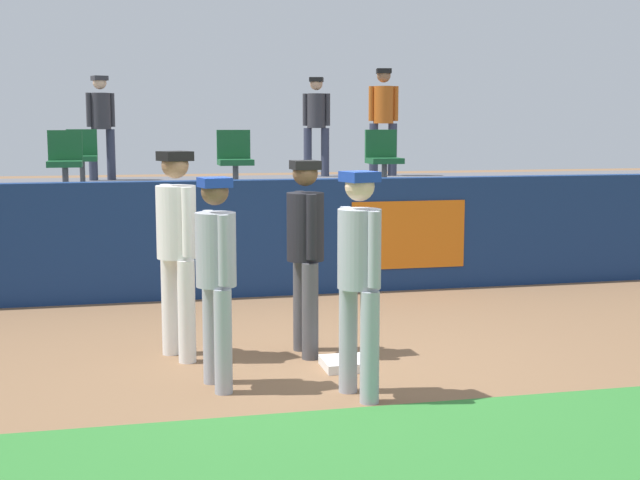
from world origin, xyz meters
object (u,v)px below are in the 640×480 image
(spectator_hooded, at_px, (383,114))
(seat_back_left, at_px, (82,154))
(seat_front_center, at_px, (235,157))
(player_fielder_home, at_px, (177,240))
(player_umpire, at_px, (305,243))
(player_runner_visitor, at_px, (359,268))
(player_coach_visitor, at_px, (216,268))
(seat_front_right, at_px, (383,155))
(first_base, at_px, (345,363))
(seat_front_left, at_px, (65,158))
(spectator_casual, at_px, (101,120))
(spectator_capped, at_px, (316,119))

(spectator_hooded, bearing_deg, seat_back_left, 23.84)
(seat_front_center, bearing_deg, seat_back_left, 139.57)
(player_fielder_home, bearing_deg, player_umpire, 60.50)
(player_runner_visitor, relative_size, player_coach_visitor, 1.04)
(seat_front_right, bearing_deg, first_base, -110.48)
(player_umpire, relative_size, seat_front_center, 2.13)
(seat_front_left, xyz_separation_m, spectator_casual, (0.42, 2.79, 0.51))
(player_umpire, bearing_deg, spectator_hooded, 154.78)
(first_base, height_order, seat_back_left, seat_back_left)
(first_base, xyz_separation_m, spectator_capped, (1.50, 7.85, 2.16))
(player_umpire, distance_m, spectator_casual, 7.46)
(player_runner_visitor, bearing_deg, spectator_hooded, 145.31)
(seat_front_left, bearing_deg, seat_front_center, 0.01)
(player_coach_visitor, bearing_deg, player_fielder_home, -177.76)
(player_fielder_home, xyz_separation_m, seat_front_right, (3.21, 4.18, 0.58))
(seat_back_left, bearing_deg, seat_front_right, -22.95)
(seat_back_left, height_order, spectator_casual, spectator_casual)
(seat_back_left, height_order, spectator_hooded, spectator_hooded)
(first_base, xyz_separation_m, player_coach_visitor, (-1.15, -0.33, 0.95))
(player_coach_visitor, bearing_deg, seat_front_left, -176.11)
(seat_front_center, height_order, seat_back_left, same)
(player_fielder_home, distance_m, seat_back_left, 6.10)
(first_base, bearing_deg, seat_front_right, 69.52)
(player_umpire, bearing_deg, seat_back_left, -163.35)
(player_coach_visitor, distance_m, seat_front_left, 5.41)
(spectator_capped, bearing_deg, player_fielder_home, 86.27)
(first_base, height_order, spectator_capped, spectator_capped)
(spectator_casual, bearing_deg, seat_back_left, 55.14)
(player_umpire, relative_size, seat_front_left, 2.13)
(player_fielder_home, relative_size, seat_back_left, 2.24)
(seat_front_left, bearing_deg, player_umpire, -61.56)
(spectator_hooded, bearing_deg, seat_front_right, 84.37)
(player_fielder_home, relative_size, spectator_casual, 1.11)
(seat_front_left, bearing_deg, player_coach_visitor, -74.50)
(first_base, height_order, player_fielder_home, player_fielder_home)
(first_base, bearing_deg, player_runner_visitor, -97.45)
(player_coach_visitor, relative_size, seat_back_left, 2.03)
(player_umpire, bearing_deg, spectator_capped, 163.50)
(seat_front_right, relative_size, spectator_capped, 0.49)
(seat_front_center, height_order, spectator_hooded, spectator_hooded)
(seat_front_left, relative_size, seat_back_left, 1.00)
(player_fielder_home, relative_size, player_coach_visitor, 1.10)
(player_coach_visitor, height_order, seat_back_left, seat_back_left)
(first_base, distance_m, player_umpire, 1.15)
(spectator_casual, bearing_deg, player_runner_visitor, 84.39)
(player_coach_visitor, height_order, seat_front_left, seat_front_left)
(player_umpire, bearing_deg, first_base, 22.27)
(player_umpire, xyz_separation_m, seat_back_left, (-2.20, 6.12, 0.63))
(player_runner_visitor, distance_m, seat_front_right, 6.01)
(first_base, xyz_separation_m, player_fielder_home, (-1.40, 0.66, 1.05))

